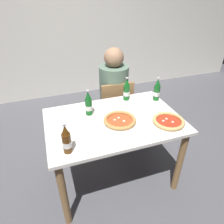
{
  "coord_description": "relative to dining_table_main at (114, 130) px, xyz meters",
  "views": [
    {
      "loc": [
        -0.5,
        -1.41,
        1.77
      ],
      "look_at": [
        0.0,
        0.05,
        0.8
      ],
      "focal_mm": 32.29,
      "sensor_mm": 36.0,
      "label": 1
    }
  ],
  "objects": [
    {
      "name": "ground_plane",
      "position": [
        0.0,
        0.0,
        -0.64
      ],
      "size": [
        8.0,
        8.0,
        0.0
      ],
      "primitive_type": "plane",
      "color": "#4C4C51"
    },
    {
      "name": "beer_bottle_extra",
      "position": [
        -0.19,
        0.16,
        0.22
      ],
      "size": [
        0.07,
        0.07,
        0.25
      ],
      "color": "#14591E",
      "rests_on": "dining_table_main"
    },
    {
      "name": "back_wall_tiled",
      "position": [
        0.0,
        2.2,
        0.66
      ],
      "size": [
        7.0,
        0.1,
        2.6
      ],
      "primitive_type": "cube",
      "color": "silver",
      "rests_on": "ground_plane"
    },
    {
      "name": "beer_bottle_left",
      "position": [
        0.25,
        0.31,
        0.22
      ],
      "size": [
        0.07,
        0.07,
        0.25
      ],
      "color": "#14591E",
      "rests_on": "dining_table_main"
    },
    {
      "name": "dining_table_main",
      "position": [
        0.0,
        0.0,
        0.0
      ],
      "size": [
        1.2,
        0.8,
        0.75
      ],
      "color": "silver",
      "rests_on": "ground_plane"
    },
    {
      "name": "pizza_marinara_far",
      "position": [
        0.43,
        -0.21,
        0.14
      ],
      "size": [
        0.3,
        0.3,
        0.04
      ],
      "color": "white",
      "rests_on": "dining_table_main"
    },
    {
      "name": "napkin_with_cutlery",
      "position": [
        -0.24,
        -0.17,
        0.12
      ],
      "size": [
        0.23,
        0.23,
        0.01
      ],
      "color": "white",
      "rests_on": "dining_table_main"
    },
    {
      "name": "beer_bottle_center",
      "position": [
        0.54,
        0.21,
        0.22
      ],
      "size": [
        0.07,
        0.07,
        0.25
      ],
      "color": "#14591E",
      "rests_on": "dining_table_main"
    },
    {
      "name": "beer_bottle_right",
      "position": [
        -0.45,
        -0.28,
        0.22
      ],
      "size": [
        0.07,
        0.07,
        0.25
      ],
      "color": "#512D0F",
      "rests_on": "dining_table_main"
    },
    {
      "name": "diner_seated",
      "position": [
        0.23,
        0.66,
        -0.05
      ],
      "size": [
        0.34,
        0.34,
        1.21
      ],
      "color": "#2D3342",
      "rests_on": "ground_plane"
    },
    {
      "name": "chair_behind_table",
      "position": [
        0.23,
        0.61,
        -0.15
      ],
      "size": [
        0.42,
        0.42,
        0.85
      ],
      "rotation": [
        0.0,
        0.0,
        3.1
      ],
      "color": "olive",
      "rests_on": "ground_plane"
    },
    {
      "name": "pizza_margherita_near",
      "position": [
        0.03,
        -0.06,
        0.14
      ],
      "size": [
        0.31,
        0.31,
        0.04
      ],
      "color": "white",
      "rests_on": "dining_table_main"
    }
  ]
}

